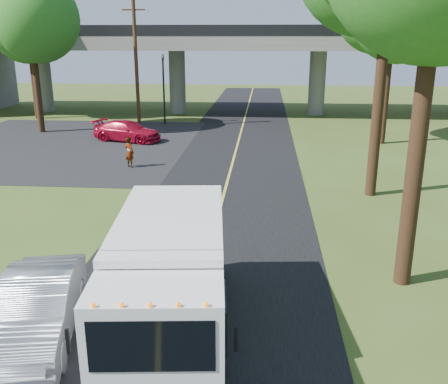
# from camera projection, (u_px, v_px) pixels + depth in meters

# --- Properties ---
(ground) EXTENTS (120.00, 120.00, 0.00)m
(ground) POSITION_uv_depth(u_px,v_px,m) (197.00, 291.00, 13.13)
(ground) COLOR #3C511C
(ground) RESTS_ON ground
(road) EXTENTS (7.00, 90.00, 0.02)m
(road) POSITION_uv_depth(u_px,v_px,m) (227.00, 184.00, 22.64)
(road) COLOR black
(road) RESTS_ON ground
(parking_lot) EXTENTS (16.00, 18.00, 0.01)m
(parking_lot) POSITION_uv_depth(u_px,v_px,m) (61.00, 144.00, 31.12)
(parking_lot) COLOR black
(parking_lot) RESTS_ON ground
(lane_line) EXTENTS (0.12, 90.00, 0.01)m
(lane_line) POSITION_uv_depth(u_px,v_px,m) (227.00, 184.00, 22.64)
(lane_line) COLOR gold
(lane_line) RESTS_ON road
(overpass) EXTENTS (54.00, 10.00, 7.30)m
(overpass) POSITION_uv_depth(u_px,v_px,m) (247.00, 60.00, 42.23)
(overpass) COLOR slate
(overpass) RESTS_ON ground
(traffic_signal) EXTENTS (0.18, 0.22, 5.20)m
(traffic_signal) POSITION_uv_depth(u_px,v_px,m) (164.00, 82.00, 37.39)
(traffic_signal) COLOR black
(traffic_signal) RESTS_ON ground
(utility_pole) EXTENTS (1.60, 0.26, 9.00)m
(utility_pole) POSITION_uv_depth(u_px,v_px,m) (136.00, 64.00, 35.19)
(utility_pole) COLOR #472D19
(utility_pole) RESTS_ON ground
(tree_right_far) EXTENTS (5.77, 5.67, 10.99)m
(tree_right_far) POSITION_uv_depth(u_px,v_px,m) (399.00, 3.00, 28.82)
(tree_right_far) COLOR #382314
(tree_right_far) RESTS_ON ground
(tree_left_lot) EXTENTS (5.60, 5.50, 10.50)m
(tree_left_lot) POSITION_uv_depth(u_px,v_px,m) (31.00, 13.00, 32.64)
(tree_left_lot) COLOR #382314
(tree_left_lot) RESTS_ON ground
(tree_left_far) EXTENTS (5.26, 5.16, 9.89)m
(tree_left_far) POSITION_uv_depth(u_px,v_px,m) (29.00, 23.00, 38.72)
(tree_left_far) COLOR #382314
(tree_left_far) RESTS_ON ground
(step_van) EXTENTS (2.94, 6.55, 2.67)m
(step_van) POSITION_uv_depth(u_px,v_px,m) (169.00, 278.00, 10.73)
(step_van) COLOR white
(step_van) RESTS_ON ground
(red_sedan) EXTENTS (4.83, 3.03, 1.30)m
(red_sedan) POSITION_uv_depth(u_px,v_px,m) (127.00, 131.00, 31.96)
(red_sedan) COLOR #A10923
(red_sedan) RESTS_ON ground
(silver_sedan) EXTENTS (2.43, 4.62, 1.45)m
(silver_sedan) POSITION_uv_depth(u_px,v_px,m) (37.00, 309.00, 10.89)
(silver_sedan) COLOR gray
(silver_sedan) RESTS_ON ground
(pedestrian) EXTENTS (0.69, 0.65, 1.58)m
(pedestrian) POSITION_uv_depth(u_px,v_px,m) (130.00, 152.00, 25.43)
(pedestrian) COLOR gray
(pedestrian) RESTS_ON ground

